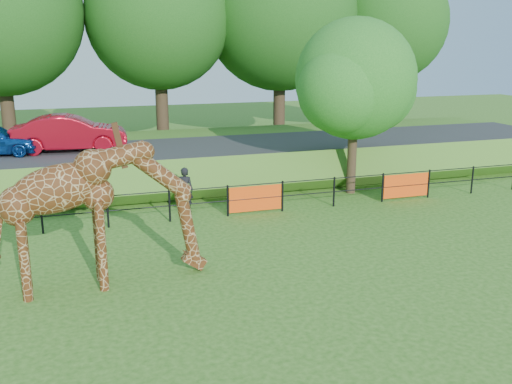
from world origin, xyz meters
The scene contains 9 objects.
ground centered at (0.00, 0.00, 0.00)m, with size 90.00×90.00×0.00m, color #2D5E17.
giraffe centered at (-2.30, 3.40, 1.77)m, with size 4.96×0.91×3.55m, color #512810, non-canonical shape.
perimeter_fence centered at (0.00, 8.00, 0.55)m, with size 28.07×0.10×1.10m, color black, non-canonical shape.
embankment centered at (0.00, 15.50, 0.65)m, with size 40.00×9.00×1.30m, color #2D5E17.
road centered at (0.00, 14.00, 1.36)m, with size 40.00×5.00×0.12m, color #2E2D30.
car_red centered at (-2.99, 14.45, 2.17)m, with size 1.60×4.58×1.51m, color #A90C1D.
visitor centered at (0.72, 8.98, 0.80)m, with size 0.59×0.38×1.61m, color black.
tree_east centered at (7.60, 9.63, 4.28)m, with size 5.40×4.71×6.76m.
bg_tree_line centered at (1.89, 22.00, 7.19)m, with size 37.30×8.80×11.82m.
Camera 1 is at (-2.86, -10.18, 5.79)m, focal length 40.00 mm.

